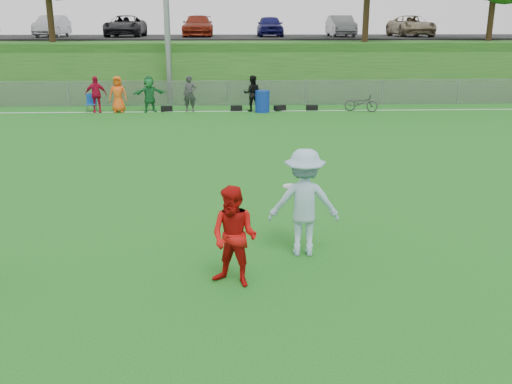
{
  "coord_description": "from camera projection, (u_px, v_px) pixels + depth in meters",
  "views": [
    {
      "loc": [
        0.06,
        -9.34,
        4.18
      ],
      "look_at": [
        0.53,
        0.5,
        1.21
      ],
      "focal_mm": 40.0,
      "sensor_mm": 36.0,
      "label": 1
    }
  ],
  "objects": [
    {
      "name": "sideline_far",
      "position": [
        228.0,
        111.0,
        27.35
      ],
      "size": [
        60.0,
        0.1,
        0.01
      ],
      "primitive_type": "cube",
      "color": "white",
      "rests_on": "ground"
    },
    {
      "name": "player_blue",
      "position": [
        304.0,
        203.0,
        10.38
      ],
      "size": [
        1.33,
        0.82,
        1.99
      ],
      "primitive_type": "imported",
      "rotation": [
        0.0,
        0.0,
        3.08
      ],
      "color": "#97BAD1",
      "rests_on": "ground"
    },
    {
      "name": "fence",
      "position": [
        227.0,
        93.0,
        29.08
      ],
      "size": [
        58.0,
        0.06,
        1.3
      ],
      "color": "gray",
      "rests_on": "ground"
    },
    {
      "name": "gear_bags",
      "position": [
        249.0,
        108.0,
        27.46
      ],
      "size": [
        7.56,
        0.52,
        0.26
      ],
      "color": "black",
      "rests_on": "ground"
    },
    {
      "name": "parking_lot",
      "position": [
        227.0,
        37.0,
        40.82
      ],
      "size": [
        120.0,
        12.0,
        0.1
      ],
      "primitive_type": "cube",
      "color": "black",
      "rests_on": "berm"
    },
    {
      "name": "ground",
      "position": [
        228.0,
        265.0,
        10.14
      ],
      "size": [
        120.0,
        120.0,
        0.0
      ],
      "primitive_type": "plane",
      "color": "#146019",
      "rests_on": "ground"
    },
    {
      "name": "recycling_bin",
      "position": [
        262.0,
        101.0,
        26.99
      ],
      "size": [
        0.81,
        0.81,
        1.02
      ],
      "primitive_type": "cylinder",
      "rotation": [
        0.0,
        0.0,
        0.22
      ],
      "color": "navy",
      "rests_on": "ground"
    },
    {
      "name": "car_row",
      "position": [
        210.0,
        26.0,
        39.59
      ],
      "size": [
        32.04,
        5.18,
        1.44
      ],
      "color": "silver",
      "rests_on": "parking_lot"
    },
    {
      "name": "player_red_center",
      "position": [
        234.0,
        237.0,
        9.18
      ],
      "size": [
        1.01,
        0.93,
        1.67
      ],
      "primitive_type": "imported",
      "rotation": [
        0.0,
        0.0,
        -0.47
      ],
      "color": "#BB0F0C",
      "rests_on": "ground"
    },
    {
      "name": "berm",
      "position": [
        227.0,
        61.0,
        39.35
      ],
      "size": [
        120.0,
        18.0,
        3.0
      ],
      "primitive_type": "cube",
      "color": "#174814",
      "rests_on": "ground"
    },
    {
      "name": "camp_chair",
      "position": [
        91.0,
        107.0,
        27.16
      ],
      "size": [
        0.51,
        0.52,
        0.85
      ],
      "rotation": [
        0.0,
        0.0,
        0.07
      ],
      "color": "#0F4AAA",
      "rests_on": "ground"
    },
    {
      "name": "spectator_row",
      "position": [
        161.0,
        94.0,
        26.97
      ],
      "size": [
        8.32,
        0.91,
        1.69
      ],
      "color": "#BA0C2F",
      "rests_on": "ground"
    },
    {
      "name": "bicycle",
      "position": [
        361.0,
        103.0,
        27.22
      ],
      "size": [
        1.67,
        1.04,
        0.83
      ],
      "primitive_type": "imported",
      "rotation": [
        0.0,
        0.0,
        1.23
      ],
      "color": "#2D2D2F",
      "rests_on": "ground"
    },
    {
      "name": "frisbee",
      "position": [
        291.0,
        186.0,
        10.88
      ],
      "size": [
        0.3,
        0.3,
        0.03
      ],
      "color": "white",
      "rests_on": "ground"
    }
  ]
}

